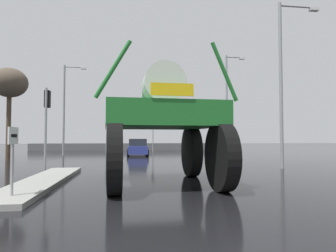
{
  "coord_description": "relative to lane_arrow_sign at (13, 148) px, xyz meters",
  "views": [
    {
      "loc": [
        -0.55,
        -3.58,
        1.62
      ],
      "look_at": [
        1.0,
        7.9,
        2.09
      ],
      "focal_mm": 31.05,
      "sensor_mm": 36.0,
      "label": 1
    }
  ],
  "objects": [
    {
      "name": "ground_plane",
      "position": [
        3.5,
        13.67,
        -1.35
      ],
      "size": [
        120.0,
        120.0,
        0.0
      ],
      "primitive_type": "plane",
      "color": "black"
    },
    {
      "name": "median_island",
      "position": [
        -0.07,
        2.94,
        -1.27
      ],
      "size": [
        1.37,
        8.0,
        0.15
      ],
      "primitive_type": "cube",
      "color": "gray",
      "rests_on": "ground"
    },
    {
      "name": "lane_arrow_sign",
      "position": [
        0.0,
        0.0,
        0.0
      ],
      "size": [
        0.07,
        0.6,
        1.74
      ],
      "color": "#99999E",
      "rests_on": "median_island"
    },
    {
      "name": "oversize_sprayer",
      "position": [
        4.06,
        2.26,
        0.75
      ],
      "size": [
        4.26,
        5.77,
        4.49
      ],
      "rotation": [
        0.0,
        0.0,
        1.61
      ],
      "color": "black",
      "rests_on": "ground"
    },
    {
      "name": "sedan_ahead",
      "position": [
        3.75,
        18.79,
        -0.63
      ],
      "size": [
        1.92,
        4.12,
        1.52
      ],
      "rotation": [
        0.0,
        0.0,
        1.56
      ],
      "color": "navy",
      "rests_on": "ground"
    },
    {
      "name": "traffic_signal_near_left",
      "position": [
        -1.02,
        6.82,
        1.59
      ],
      "size": [
        0.24,
        0.54,
        4.03
      ],
      "color": "gray",
      "rests_on": "ground"
    },
    {
      "name": "traffic_signal_near_right",
      "position": [
        7.45,
        6.83,
        1.13
      ],
      "size": [
        0.24,
        0.54,
        3.4
      ],
      "color": "gray",
      "rests_on": "ground"
    },
    {
      "name": "traffic_signal_far_left",
      "position": [
        0.38,
        26.22,
        1.23
      ],
      "size": [
        0.24,
        0.55,
        3.54
      ],
      "color": "gray",
      "rests_on": "ground"
    },
    {
      "name": "traffic_signal_far_right",
      "position": [
        5.75,
        26.22,
        1.26
      ],
      "size": [
        0.24,
        0.55,
        3.58
      ],
      "color": "gray",
      "rests_on": "ground"
    },
    {
      "name": "streetlight_near_right",
      "position": [
        11.15,
        6.51,
        3.61
      ],
      "size": [
        2.34,
        0.24,
        8.9
      ],
      "color": "gray",
      "rests_on": "ground"
    },
    {
      "name": "streetlight_far_left",
      "position": [
        -2.79,
        19.49,
        3.26
      ],
      "size": [
        2.04,
        0.24,
        8.28
      ],
      "color": "gray",
      "rests_on": "ground"
    },
    {
      "name": "streetlight_far_right",
      "position": [
        11.8,
        17.21,
        3.65
      ],
      "size": [
        1.83,
        0.24,
        9.1
      ],
      "color": "gray",
      "rests_on": "ground"
    },
    {
      "name": "bare_tree_left",
      "position": [
        -5.58,
        14.13,
        4.12
      ],
      "size": [
        2.49,
        2.49,
        6.63
      ],
      "color": "#473828",
      "rests_on": "ground"
    },
    {
      "name": "roadside_barrier",
      "position": [
        3.5,
        30.02,
        -0.9
      ],
      "size": [
        25.84,
        0.24,
        0.9
      ],
      "primitive_type": "cube",
      "color": "#59595B",
      "rests_on": "ground"
    }
  ]
}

